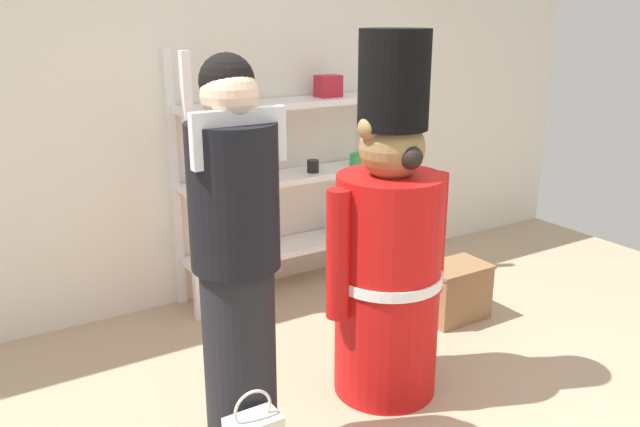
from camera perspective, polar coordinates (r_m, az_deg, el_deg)
back_wall at (r=4.16m, az=-10.74°, el=9.91°), size 6.40×0.12×2.60m
merchandise_shelf at (r=4.26m, az=-2.93°, el=3.74°), size 1.47×0.35×1.61m
teddy_bear_guard at (r=3.09m, az=6.01°, el=-3.37°), size 0.68×0.52×1.74m
person_shopper at (r=2.54m, az=-7.32°, el=-4.63°), size 0.36×0.34×1.67m
display_crate at (r=4.10m, az=11.67°, el=-6.68°), size 0.40×0.28×0.34m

